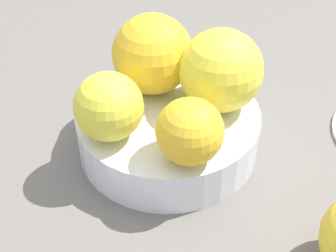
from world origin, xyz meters
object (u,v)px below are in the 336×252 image
at_px(orange_in_bowl_0, 109,107).
at_px(orange_in_bowl_3, 153,54).
at_px(orange_in_bowl_2, 190,132).
at_px(orange_in_bowl_1, 221,71).
at_px(fruit_bowl, 168,130).

bearing_deg(orange_in_bowl_0, orange_in_bowl_3, 165.74).
bearing_deg(orange_in_bowl_3, orange_in_bowl_0, -14.26).
bearing_deg(orange_in_bowl_2, orange_in_bowl_3, -148.46).
bearing_deg(orange_in_bowl_1, orange_in_bowl_3, -99.85).
bearing_deg(orange_in_bowl_0, fruit_bowl, 134.00).
bearing_deg(orange_in_bowl_3, orange_in_bowl_1, 80.15).
relative_size(orange_in_bowl_2, orange_in_bowl_3, 0.74).
bearing_deg(orange_in_bowl_3, orange_in_bowl_2, 31.54).
xyz_separation_m(fruit_bowl, orange_in_bowl_1, (-0.02, 0.05, 0.07)).
bearing_deg(orange_in_bowl_1, orange_in_bowl_2, -9.35).
xyz_separation_m(orange_in_bowl_0, orange_in_bowl_2, (0.01, 0.08, -0.00)).
bearing_deg(fruit_bowl, orange_in_bowl_3, -146.02).
bearing_deg(orange_in_bowl_2, orange_in_bowl_1, 170.65).
xyz_separation_m(orange_in_bowl_1, orange_in_bowl_2, (0.08, -0.01, -0.01)).
height_order(fruit_bowl, orange_in_bowl_2, orange_in_bowl_2).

